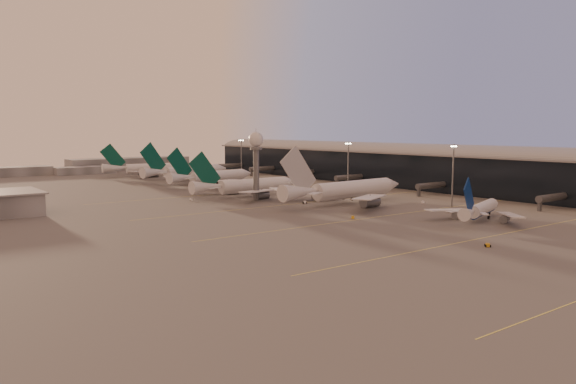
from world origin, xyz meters
TOP-DOWN VIEW (x-y plane):
  - ground at (0.00, 0.00)m, footprint 700.00×700.00m
  - taxiway_markings at (30.00, 56.00)m, footprint 180.00×185.25m
  - terminal at (107.88, 110.09)m, footprint 57.00×362.00m
  - radar_tower at (5.00, 120.00)m, footprint 6.40×6.40m
  - mast_b at (55.00, 55.00)m, footprint 3.60×0.56m
  - mast_c at (50.00, 110.00)m, footprint 3.60×0.56m
  - mast_d at (48.00, 200.00)m, footprint 3.60×0.56m
  - distant_horizon at (2.62, 325.14)m, footprint 165.00×37.50m
  - narrowbody_mid at (34.81, 28.29)m, footprint 39.16×30.70m
  - widebody_white at (27.96, 87.50)m, footprint 70.48×56.29m
  - greentail_a at (8.64, 132.63)m, footprint 58.92×47.53m
  - greentail_b at (19.72, 184.00)m, footprint 58.76×46.95m
  - greentail_c at (22.87, 220.54)m, footprint 63.81×50.95m
  - greentail_d at (18.23, 266.69)m, footprint 59.44×47.67m
  - gsv_tug_mid at (-0.93, 1.94)m, footprint 3.69×3.66m
  - gsv_truck_b at (41.74, 46.62)m, footprint 5.59×2.23m
  - gsv_truck_c at (3.29, 57.41)m, footprint 5.23×4.80m
  - gsv_catering_b at (53.70, 68.28)m, footprint 5.49×3.10m
  - gsv_tug_far at (14.40, 97.93)m, footprint 3.67×4.25m
  - gsv_truck_d at (-19.10, 134.97)m, footprint 2.62×5.80m
  - gsv_tug_hangar at (54.27, 153.38)m, footprint 4.17×2.74m

SIDE VIEW (x-z plane):
  - ground at x=0.00m, z-range 0.00..0.00m
  - taxiway_markings at x=30.00m, z-range 0.00..0.02m
  - gsv_tug_mid at x=-0.93m, z-range 0.01..0.94m
  - gsv_tug_far at x=14.40m, z-range 0.02..1.06m
  - gsv_tug_hangar at x=54.27m, z-range 0.02..1.15m
  - gsv_truck_c at x=3.29m, z-range 0.02..2.14m
  - gsv_truck_b at x=41.74m, z-range 0.02..2.26m
  - gsv_truck_d at x=-19.10m, z-range 0.02..2.29m
  - gsv_catering_b at x=53.70m, z-range 0.00..4.26m
  - narrowbody_mid at x=34.81m, z-range -4.74..11.20m
  - greentail_a at x=8.64m, z-range -6.92..14.47m
  - greentail_b at x=19.72m, z-range -7.00..14.64m
  - greentail_d at x=18.23m, z-range -7.01..14.67m
  - distant_horizon at x=2.62m, z-range -0.61..8.39m
  - greentail_c at x=22.87m, z-range -7.61..15.93m
  - widebody_white at x=27.96m, z-range -8.09..16.69m
  - terminal at x=107.88m, z-range -1.00..22.04m
  - mast_b at x=55.00m, z-range 1.24..26.24m
  - mast_c at x=50.00m, z-range 1.24..26.24m
  - mast_d at x=48.00m, z-range 1.24..26.24m
  - radar_tower at x=5.00m, z-range 5.40..36.50m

